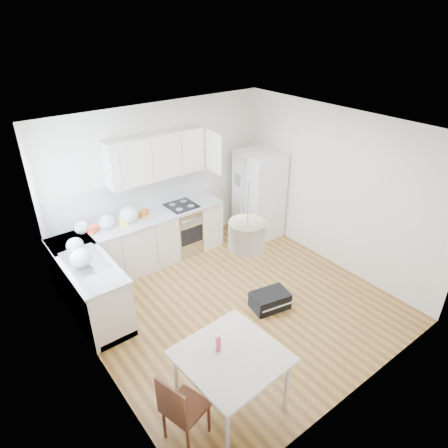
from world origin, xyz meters
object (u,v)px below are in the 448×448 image
at_px(refrigerator, 259,194).
at_px(gym_bag, 270,300).
at_px(dining_chair, 186,405).
at_px(dining_table, 231,361).

height_order(refrigerator, gym_bag, refrigerator).
height_order(dining_chair, gym_bag, dining_chair).
distance_m(refrigerator, gym_bag, 2.42).
bearing_deg(refrigerator, dining_table, -132.26).
xyz_separation_m(dining_table, dining_chair, (-0.58, 0.02, -0.26)).
xyz_separation_m(refrigerator, dining_table, (-2.93, -2.84, -0.12)).
bearing_deg(dining_chair, dining_table, -17.33).
relative_size(refrigerator, gym_bag, 3.03).
distance_m(refrigerator, dining_table, 4.08).
bearing_deg(dining_table, gym_bag, 29.36).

